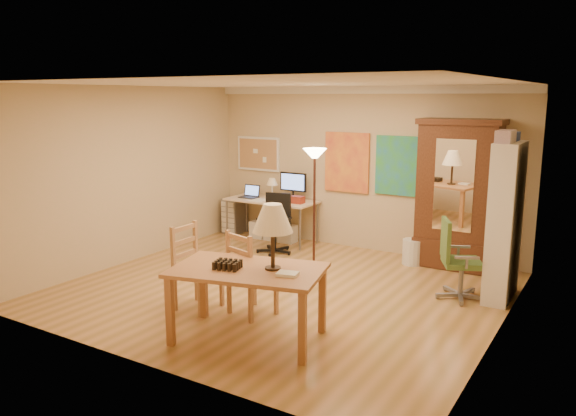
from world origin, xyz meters
The scene contains 16 objects.
floor centered at (0.00, 0.00, 0.00)m, with size 5.50×5.50×0.00m, color olive.
crown_molding centered at (0.00, 2.46, 2.64)m, with size 5.50×0.08×0.12m, color white.
corkboard centered at (-2.05, 2.47, 1.50)m, with size 0.90×0.04×0.62m, color tan.
art_panel_left centered at (-0.25, 2.47, 1.45)m, with size 0.80×0.04×1.00m, color yellow.
art_panel_right centered at (0.65, 2.47, 1.45)m, with size 0.75×0.04×0.95m, color teal.
dining_table centered at (0.60, -1.45, 0.93)m, with size 1.74×1.29×1.47m.
ladder_chair_back centered at (0.14, -0.92, 0.48)m, with size 0.58×0.56×1.02m.
ladder_chair_left centered at (-0.55, -1.09, 0.48)m, with size 0.47×0.49×1.03m.
torchiere_lamp centered at (0.05, 0.79, 1.47)m, with size 0.33×0.33×1.83m.
computer_desk centered at (-1.51, 2.16, 0.45)m, with size 1.63×0.71×1.23m.
office_chair_black centered at (-1.06, 1.49, 0.26)m, with size 0.60×0.60×0.97m.
office_chair_green centered at (2.09, 0.90, 0.28)m, with size 0.63×0.63×1.03m.
drawer_cart centered at (-2.48, 2.26, 0.33)m, with size 0.33×0.40×0.66m.
armoire centered at (1.68, 2.24, 0.97)m, with size 1.21×0.57×2.22m.
bookshelf centered at (2.55, 1.18, 0.99)m, with size 0.30×0.80×2.00m.
wastebin centered at (1.10, 2.03, 0.19)m, with size 0.31×0.31×0.39m, color silver.
Camera 1 is at (3.79, -6.06, 2.54)m, focal length 35.00 mm.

